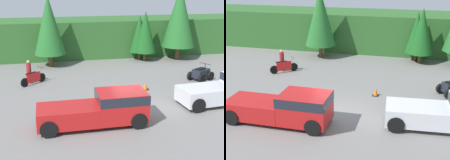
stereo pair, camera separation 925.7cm
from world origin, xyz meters
TOP-DOWN VIEW (x-y plane):
  - ground_plane at (0.00, 0.00)m, footprint 80.00×80.00m
  - hillside_backdrop at (0.00, 16.00)m, footprint 44.00×6.00m
  - tree_left at (-4.55, 11.43)m, footprint 2.79×2.79m
  - tree_mid_left at (4.09, 12.24)m, footprint 1.94×1.94m
  - tree_mid_right at (4.48, 11.67)m, footprint 2.11×2.11m
  - pickup_truck_red at (-2.28, -1.82)m, footprint 5.72×2.09m
  - dirt_bike at (-6.00, 6.22)m, footprint 1.78×1.60m
  - rider_person at (-6.30, 6.55)m, footprint 0.51×0.51m
  - traffic_cone at (1.80, 3.21)m, footprint 0.42×0.42m

SIDE VIEW (x-z plane):
  - ground_plane at x=0.00m, z-range 0.00..0.00m
  - traffic_cone at x=1.80m, z-range -0.02..0.53m
  - dirt_bike at x=-6.00m, z-range -0.10..1.06m
  - pickup_truck_red at x=-2.28m, z-range 0.06..1.85m
  - rider_person at x=-6.30m, z-range 0.08..1.85m
  - hillside_backdrop at x=0.00m, z-range 0.00..3.71m
  - tree_mid_left at x=4.09m, z-range 0.39..4.79m
  - tree_mid_right at x=4.48m, z-range 0.42..5.22m
  - tree_left at x=-4.55m, z-range 0.56..6.90m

